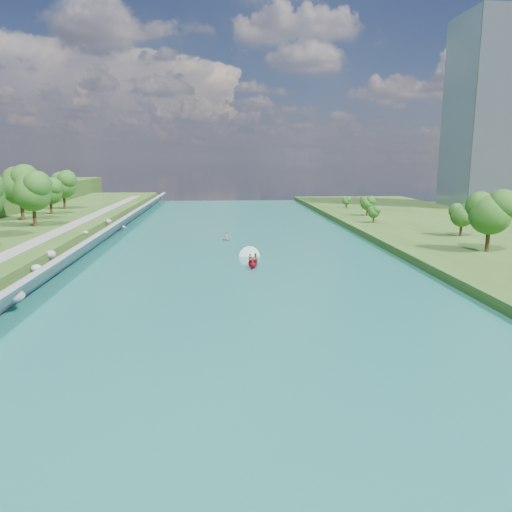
{
  "coord_description": "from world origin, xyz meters",
  "views": [
    {
      "loc": [
        -2.93,
        -61.35,
        16.69
      ],
      "look_at": [
        2.36,
        10.92,
        2.5
      ],
      "focal_mm": 35.0,
      "sensor_mm": 36.0,
      "label": 1
    }
  ],
  "objects": [
    {
      "name": "riverside_path",
      "position": [
        -32.5,
        20.0,
        3.55
      ],
      "size": [
        3.0,
        200.0,
        0.1
      ],
      "primitive_type": "cube",
      "color": "gray",
      "rests_on": "berm_west"
    },
    {
      "name": "river_water",
      "position": [
        0.0,
        20.0,
        0.05
      ],
      "size": [
        55.0,
        240.0,
        0.1
      ],
      "primitive_type": "cube",
      "color": "#196256",
      "rests_on": "ground"
    },
    {
      "name": "office_tower",
      "position": [
        82.5,
        95.0,
        30.0
      ],
      "size": [
        22.0,
        22.0,
        60.0
      ],
      "primitive_type": "cube",
      "color": "gray",
      "rests_on": "ground"
    },
    {
      "name": "motorboat",
      "position": [
        2.1,
        15.57,
        0.76
      ],
      "size": [
        3.6,
        18.81,
        2.21
      ],
      "rotation": [
        0.0,
        0.0,
        2.97
      ],
      "color": "#AE0D26",
      "rests_on": "river_water"
    },
    {
      "name": "ground",
      "position": [
        0.0,
        0.0,
        0.0
      ],
      "size": [
        260.0,
        260.0,
        0.0
      ],
      "primitive_type": "plane",
      "color": "#2D5119",
      "rests_on": "ground"
    },
    {
      "name": "riprap_bank",
      "position": [
        -25.87,
        18.8,
        1.82
      ],
      "size": [
        4.08,
        236.0,
        4.12
      ],
      "color": "slate",
      "rests_on": "ground"
    },
    {
      "name": "raft",
      "position": [
        -1.59,
        40.37,
        0.48
      ],
      "size": [
        2.38,
        2.98,
        1.7
      ],
      "rotation": [
        0.0,
        0.0,
        0.2
      ],
      "color": "gray",
      "rests_on": "river_water"
    }
  ]
}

